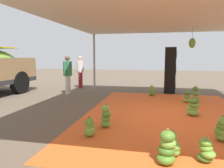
{
  "coord_description": "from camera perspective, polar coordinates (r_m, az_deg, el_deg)",
  "views": [
    {
      "loc": [
        -6.06,
        0.32,
        1.66
      ],
      "look_at": [
        -0.18,
        1.57,
        0.87
      ],
      "focal_mm": 33.59,
      "sensor_mm": 36.0,
      "label": 1
    }
  ],
  "objects": [
    {
      "name": "ground_plane",
      "position": [
        6.83,
        -11.59,
        -6.73
      ],
      "size": [
        40.0,
        40.0,
        0.0
      ],
      "primitive_type": "plane",
      "color": "brown"
    },
    {
      "name": "tarp_orange",
      "position": [
        6.29,
        14.62,
        -8.01
      ],
      "size": [
        6.77,
        4.57,
        0.01
      ],
      "primitive_type": "cube",
      "color": "#E05B23",
      "rests_on": "ground"
    },
    {
      "name": "tent_canopy",
      "position": [
        6.18,
        16.37,
        17.1
      ],
      "size": [
        8.0,
        7.0,
        2.8
      ],
      "color": "#9EA0A5",
      "rests_on": "ground"
    },
    {
      "name": "banana_bunch_0",
      "position": [
        3.47,
        14.69,
        -16.55
      ],
      "size": [
        0.39,
        0.37,
        0.57
      ],
      "color": "#518428",
      "rests_on": "tarp_orange"
    },
    {
      "name": "banana_bunch_1",
      "position": [
        3.78,
        16.23,
        -15.54
      ],
      "size": [
        0.32,
        0.33,
        0.45
      ],
      "color": "#6B9E38",
      "rests_on": "tarp_orange"
    },
    {
      "name": "banana_bunch_2",
      "position": [
        3.75,
        24.22,
        -16.35
      ],
      "size": [
        0.37,
        0.36,
        0.43
      ],
      "color": "#477523",
      "rests_on": "tarp_orange"
    },
    {
      "name": "banana_bunch_3",
      "position": [
        4.95,
        -1.7,
        -8.95
      ],
      "size": [
        0.34,
        0.32,
        0.57
      ],
      "color": "#60932D",
      "rests_on": "tarp_orange"
    },
    {
      "name": "banana_bunch_4",
      "position": [
        6.35,
        21.21,
        -5.94
      ],
      "size": [
        0.49,
        0.45,
        0.53
      ],
      "color": "#6B9E38",
      "rests_on": "tarp_orange"
    },
    {
      "name": "banana_bunch_5",
      "position": [
        8.36,
        21.75,
        -2.68
      ],
      "size": [
        0.37,
        0.37,
        0.59
      ],
      "color": "#477523",
      "rests_on": "tarp_orange"
    },
    {
      "name": "banana_bunch_6",
      "position": [
        4.72,
        27.78,
        -10.94
      ],
      "size": [
        0.37,
        0.38,
        0.52
      ],
      "color": "#6B9E38",
      "rests_on": "tarp_orange"
    },
    {
      "name": "banana_bunch_7",
      "position": [
        4.45,
        -6.09,
        -11.74
      ],
      "size": [
        0.28,
        0.26,
        0.43
      ],
      "color": "#60932D",
      "rests_on": "tarp_orange"
    },
    {
      "name": "banana_bunch_8",
      "position": [
        8.06,
        19.72,
        -3.34
      ],
      "size": [
        0.36,
        0.36,
        0.49
      ],
      "color": "#6B9E38",
      "rests_on": "tarp_orange"
    },
    {
      "name": "banana_bunch_9",
      "position": [
        9.06,
        10.87,
        -1.9
      ],
      "size": [
        0.38,
        0.38,
        0.47
      ],
      "color": "#60932D",
      "rests_on": "tarp_orange"
    },
    {
      "name": "worker_1",
      "position": [
        9.41,
        -11.98,
        3.25
      ],
      "size": [
        0.62,
        0.38,
        1.7
      ],
      "color": "silver",
      "rests_on": "ground"
    },
    {
      "name": "worker_2",
      "position": [
        11.21,
        -8.62,
        3.98
      ],
      "size": [
        0.62,
        0.38,
        1.7
      ],
      "color": "maroon",
      "rests_on": "ground"
    },
    {
      "name": "speaker_stack",
      "position": [
        9.88,
        15.61,
        3.6
      ],
      "size": [
        0.55,
        0.54,
        2.07
      ],
      "color": "black",
      "rests_on": "ground"
    }
  ]
}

